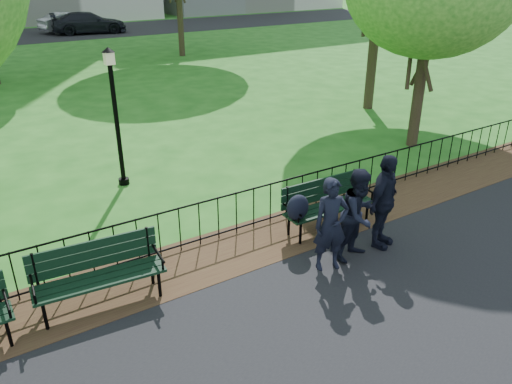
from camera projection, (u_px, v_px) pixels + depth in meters
ground at (343, 265)px, 8.84m from camera, size 120.00×120.00×0.00m
dirt_strip at (292, 230)px, 9.98m from camera, size 60.00×1.60×0.01m
far_street at (13, 37)px, 35.55m from camera, size 70.00×9.00×0.01m
iron_fence at (279, 199)px, 10.15m from camera, size 24.06×0.06×1.00m
park_bench_main at (314, 203)px, 9.58m from camera, size 2.07×0.65×1.10m
park_bench_left_a at (97, 267)px, 7.64m from camera, size 2.01×0.78×1.12m
lamppost at (116, 113)px, 11.33m from camera, size 0.29×0.29×3.23m
person_left at (331, 225)px, 8.43m from camera, size 0.71×0.57×1.68m
person_mid at (359, 215)px, 8.74m from camera, size 0.90×0.59×1.70m
person_right at (384, 202)px, 9.08m from camera, size 1.15×0.80×1.81m
sedan_silver at (70, 22)px, 37.50m from camera, size 4.61×2.46×1.44m
sedan_dark at (89, 23)px, 36.70m from camera, size 5.56×3.04×1.53m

